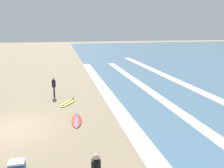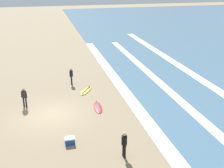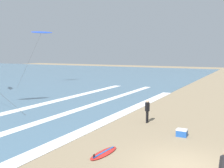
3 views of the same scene
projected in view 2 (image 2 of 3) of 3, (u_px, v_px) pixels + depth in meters
The scene contains 10 objects.
ground_plane at pixel (51, 115), 20.76m from camera, with size 160.00×160.00×0.00m, color #937F60.
wave_foam_shoreline at pixel (132, 101), 23.06m from camera, with size 42.98×1.02×0.01m, color white.
wave_foam_mid_break at pixel (187, 107), 21.96m from camera, with size 46.90×0.83×0.01m, color white.
wave_foam_outer_break at pixel (213, 87), 25.83m from camera, with size 51.99×1.00×0.01m, color white.
surfer_left_far at pixel (124, 142), 15.63m from camera, with size 0.51×0.32×1.60m.
surfer_right_near at pixel (24, 96), 21.68m from camera, with size 0.32×0.51×1.60m.
surfer_mid_group at pixel (71, 75), 26.22m from camera, with size 0.51×0.32×1.60m.
surfboard_right_spare at pixel (86, 91), 24.97m from camera, with size 2.11×1.60×0.25m.
surfboard_left_pile at pixel (98, 107), 21.85m from camera, with size 2.14×0.74×0.25m.
cooler_box at pixel (70, 141), 17.12m from camera, with size 0.45×0.61×0.44m.
Camera 2 is at (19.03, -0.04, 9.72)m, focal length 44.60 mm.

